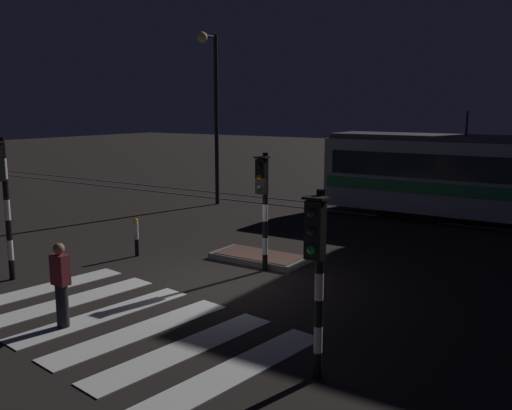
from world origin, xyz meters
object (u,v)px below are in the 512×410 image
at_px(traffic_light_corner_near_right, 317,257).
at_px(street_lamp_trackside_left, 213,98).
at_px(traffic_light_median_centre, 263,194).
at_px(bollard_island_edge, 137,237).
at_px(pedestrian_waiting_at_kerb, 61,285).
at_px(traffic_light_corner_near_left, 2,187).

relative_size(traffic_light_corner_near_right, street_lamp_trackside_left, 0.42).
xyz_separation_m(traffic_light_median_centre, bollard_island_edge, (-3.91, -0.70, -1.51)).
relative_size(pedestrian_waiting_at_kerb, bollard_island_edge, 1.54).
bearing_deg(pedestrian_waiting_at_kerb, traffic_light_median_centre, 77.07).
distance_m(traffic_light_corner_near_right, traffic_light_median_centre, 6.02).
bearing_deg(pedestrian_waiting_at_kerb, street_lamp_trackside_left, 115.48).
xyz_separation_m(traffic_light_median_centre, pedestrian_waiting_at_kerb, (-1.23, -5.38, -1.19)).
relative_size(traffic_light_corner_near_right, traffic_light_median_centre, 0.98).
bearing_deg(pedestrian_waiting_at_kerb, traffic_light_corner_near_left, 161.40).
bearing_deg(traffic_light_corner_near_left, traffic_light_median_centre, 40.19).
distance_m(traffic_light_corner_near_right, pedestrian_waiting_at_kerb, 5.32).
bearing_deg(traffic_light_corner_near_right, bollard_island_edge, 153.57).
bearing_deg(street_lamp_trackside_left, bollard_island_edge, -67.15).
distance_m(pedestrian_waiting_at_kerb, bollard_island_edge, 5.40).
xyz_separation_m(traffic_light_corner_near_left, bollard_island_edge, (0.99, 3.44, -1.79)).
height_order(traffic_light_corner_near_left, pedestrian_waiting_at_kerb, traffic_light_corner_near_left).
relative_size(traffic_light_median_centre, street_lamp_trackside_left, 0.43).
height_order(traffic_light_median_centre, street_lamp_trackside_left, street_lamp_trackside_left).
height_order(traffic_light_median_centre, pedestrian_waiting_at_kerb, traffic_light_median_centre).
bearing_deg(traffic_light_corner_near_left, traffic_light_corner_near_right, -2.89).
height_order(traffic_light_median_centre, bollard_island_edge, traffic_light_median_centre).
xyz_separation_m(traffic_light_median_centre, street_lamp_trackside_left, (-7.35, 7.45, 2.58)).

